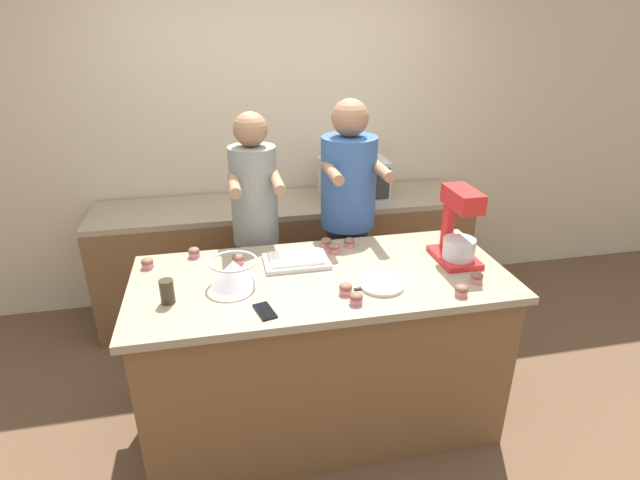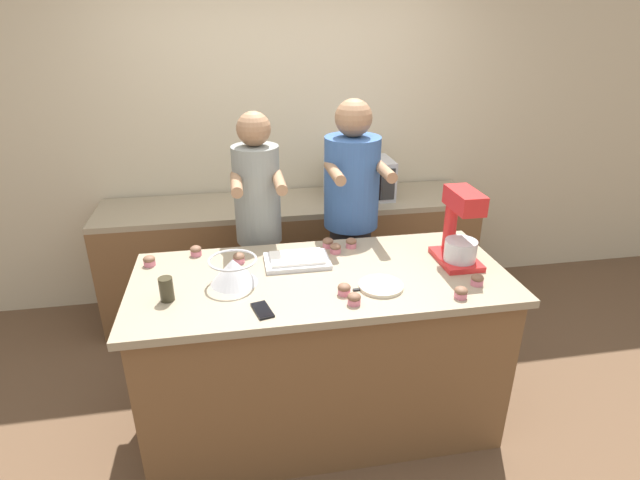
{
  "view_description": "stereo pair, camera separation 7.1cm",
  "coord_description": "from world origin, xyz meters",
  "px_view_note": "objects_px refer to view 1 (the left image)",
  "views": [
    {
      "loc": [
        -0.47,
        -2.22,
        2.15
      ],
      "look_at": [
        0.0,
        0.04,
        1.12
      ],
      "focal_mm": 28.0,
      "sensor_mm": 36.0,
      "label": 1
    },
    {
      "loc": [
        -0.4,
        -2.23,
        2.15
      ],
      "look_at": [
        0.0,
        0.04,
        1.12
      ],
      "focal_mm": 28.0,
      "sensor_mm": 36.0,
      "label": 2
    }
  ],
  "objects_px": {
    "person_right": "(347,228)",
    "cupcake_6": "(350,242)",
    "cupcake_9": "(326,243)",
    "cell_phone": "(265,311)",
    "cupcake_4": "(147,263)",
    "cupcake_8": "(238,259)",
    "cupcake_3": "(346,289)",
    "small_plate": "(382,285)",
    "stand_mixer": "(458,230)",
    "cupcake_2": "(334,248)",
    "baking_tray": "(296,260)",
    "microwave_oven": "(354,179)",
    "cupcake_0": "(356,298)",
    "drinking_glass": "(167,292)",
    "cupcake_5": "(461,290)",
    "mixing_bowl": "(234,272)",
    "knife": "(373,288)",
    "person_left": "(257,238)",
    "cupcake_7": "(477,277)",
    "cupcake_1": "(194,252)"
  },
  "relations": [
    {
      "from": "person_left",
      "to": "mixing_bowl",
      "type": "bearing_deg",
      "value": -104.23
    },
    {
      "from": "cupcake_0",
      "to": "cupcake_5",
      "type": "bearing_deg",
      "value": -3.56
    },
    {
      "from": "stand_mixer",
      "to": "cupcake_9",
      "type": "height_order",
      "value": "stand_mixer"
    },
    {
      "from": "drinking_glass",
      "to": "person_right",
      "type": "bearing_deg",
      "value": 35.84
    },
    {
      "from": "person_left",
      "to": "cupcake_8",
      "type": "xyz_separation_m",
      "value": [
        -0.13,
        -0.43,
        0.07
      ]
    },
    {
      "from": "cupcake_9",
      "to": "cell_phone",
      "type": "bearing_deg",
      "value": -123.98
    },
    {
      "from": "person_right",
      "to": "cupcake_3",
      "type": "xyz_separation_m",
      "value": [
        -0.24,
        -0.86,
        0.06
      ]
    },
    {
      "from": "cupcake_2",
      "to": "cupcake_6",
      "type": "distance_m",
      "value": 0.12
    },
    {
      "from": "cupcake_0",
      "to": "cupcake_9",
      "type": "relative_size",
      "value": 1.0
    },
    {
      "from": "cupcake_2",
      "to": "cupcake_9",
      "type": "bearing_deg",
      "value": 108.33
    },
    {
      "from": "stand_mixer",
      "to": "cupcake_0",
      "type": "distance_m",
      "value": 0.74
    },
    {
      "from": "cell_phone",
      "to": "cupcake_7",
      "type": "distance_m",
      "value": 1.07
    },
    {
      "from": "cupcake_3",
      "to": "drinking_glass",
      "type": "bearing_deg",
      "value": 173.65
    },
    {
      "from": "cupcake_4",
      "to": "cupcake_5",
      "type": "xyz_separation_m",
      "value": [
        1.49,
        -0.61,
        0.0
      ]
    },
    {
      "from": "stand_mixer",
      "to": "cupcake_5",
      "type": "xyz_separation_m",
      "value": [
        -0.14,
        -0.36,
        -0.15
      ]
    },
    {
      "from": "small_plate",
      "to": "cupcake_8",
      "type": "xyz_separation_m",
      "value": [
        -0.68,
        0.4,
        0.02
      ]
    },
    {
      "from": "person_left",
      "to": "small_plate",
      "type": "bearing_deg",
      "value": -56.77
    },
    {
      "from": "baking_tray",
      "to": "knife",
      "type": "bearing_deg",
      "value": -46.94
    },
    {
      "from": "mixing_bowl",
      "to": "knife",
      "type": "height_order",
      "value": "mixing_bowl"
    },
    {
      "from": "cupcake_3",
      "to": "cupcake_4",
      "type": "distance_m",
      "value": 1.07
    },
    {
      "from": "cupcake_1",
      "to": "cupcake_9",
      "type": "distance_m",
      "value": 0.74
    },
    {
      "from": "cupcake_7",
      "to": "cupcake_8",
      "type": "height_order",
      "value": "same"
    },
    {
      "from": "person_right",
      "to": "cupcake_6",
      "type": "relative_size",
      "value": 27.45
    },
    {
      "from": "cupcake_3",
      "to": "cupcake_4",
      "type": "height_order",
      "value": "same"
    },
    {
      "from": "cupcake_5",
      "to": "cupcake_6",
      "type": "height_order",
      "value": "same"
    },
    {
      "from": "baking_tray",
      "to": "cupcake_4",
      "type": "distance_m",
      "value": 0.79
    },
    {
      "from": "cupcake_4",
      "to": "cupcake_0",
      "type": "bearing_deg",
      "value": -30.36
    },
    {
      "from": "cupcake_4",
      "to": "cupcake_8",
      "type": "relative_size",
      "value": 1.0
    },
    {
      "from": "person_left",
      "to": "cupcake_1",
      "type": "bearing_deg",
      "value": -141.43
    },
    {
      "from": "microwave_oven",
      "to": "cupcake_3",
      "type": "distance_m",
      "value": 1.54
    },
    {
      "from": "baking_tray",
      "to": "cupcake_4",
      "type": "relative_size",
      "value": 5.49
    },
    {
      "from": "cupcake_2",
      "to": "cupcake_4",
      "type": "xyz_separation_m",
      "value": [
        -1.01,
        0.02,
        0.0
      ]
    },
    {
      "from": "stand_mixer",
      "to": "small_plate",
      "type": "xyz_separation_m",
      "value": [
        -0.48,
        -0.21,
        -0.17
      ]
    },
    {
      "from": "cell_phone",
      "to": "small_plate",
      "type": "xyz_separation_m",
      "value": [
        0.59,
        0.11,
        0.0
      ]
    },
    {
      "from": "stand_mixer",
      "to": "knife",
      "type": "bearing_deg",
      "value": -158.27
    },
    {
      "from": "cell_phone",
      "to": "cupcake_1",
      "type": "xyz_separation_m",
      "value": [
        -0.32,
        0.65,
        0.02
      ]
    },
    {
      "from": "microwave_oven",
      "to": "cell_phone",
      "type": "height_order",
      "value": "microwave_oven"
    },
    {
      "from": "person_right",
      "to": "mixing_bowl",
      "type": "xyz_separation_m",
      "value": [
        -0.75,
        -0.66,
        0.1
      ]
    },
    {
      "from": "drinking_glass",
      "to": "cupcake_2",
      "type": "bearing_deg",
      "value": 22.76
    },
    {
      "from": "baking_tray",
      "to": "cupcake_0",
      "type": "relative_size",
      "value": 5.49
    },
    {
      "from": "cell_phone",
      "to": "cupcake_4",
      "type": "relative_size",
      "value": 2.49
    },
    {
      "from": "baking_tray",
      "to": "microwave_oven",
      "type": "relative_size",
      "value": 0.71
    },
    {
      "from": "cupcake_0",
      "to": "cupcake_5",
      "type": "distance_m",
      "value": 0.51
    },
    {
      "from": "mixing_bowl",
      "to": "microwave_oven",
      "type": "xyz_separation_m",
      "value": [
        0.96,
        1.27,
        0.04
      ]
    },
    {
      "from": "cupcake_8",
      "to": "cupcake_9",
      "type": "height_order",
      "value": "same"
    },
    {
      "from": "cupcake_2",
      "to": "cupcake_8",
      "type": "relative_size",
      "value": 1.0
    },
    {
      "from": "drinking_glass",
      "to": "cupcake_2",
      "type": "xyz_separation_m",
      "value": [
        0.88,
        0.37,
        -0.03
      ]
    },
    {
      "from": "cell_phone",
      "to": "cupcake_7",
      "type": "height_order",
      "value": "cupcake_7"
    },
    {
      "from": "cell_phone",
      "to": "small_plate",
      "type": "height_order",
      "value": "small_plate"
    },
    {
      "from": "baking_tray",
      "to": "cell_phone",
      "type": "relative_size",
      "value": 2.21
    }
  ]
}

